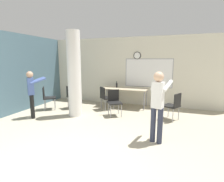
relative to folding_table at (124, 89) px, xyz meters
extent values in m
plane|color=#ADA389|center=(0.04, -4.50, -0.71)|extent=(24.00, 24.00, 0.00)
cube|color=slate|center=(-3.46, -2.00, 0.69)|extent=(0.12, 7.00, 2.80)
cube|color=beige|center=(0.04, 0.56, 0.69)|extent=(8.00, 0.12, 2.80)
cylinder|color=black|center=(0.41, 0.49, 1.34)|extent=(0.30, 0.03, 0.30)
cylinder|color=white|center=(0.41, 0.47, 1.34)|extent=(0.26, 0.01, 0.25)
cube|color=#99999E|center=(0.88, 0.50, 0.64)|extent=(1.90, 0.01, 1.16)
cube|color=white|center=(0.88, 0.49, 0.64)|extent=(1.84, 0.02, 1.10)
cylinder|color=white|center=(-1.26, -1.66, 0.69)|extent=(0.45, 0.45, 2.80)
cube|color=tan|center=(0.00, 0.00, 0.03)|extent=(1.85, 0.75, 0.03)
cylinder|color=gray|center=(-0.86, -0.32, -0.35)|extent=(0.04, 0.04, 0.72)
cylinder|color=gray|center=(0.86, -0.32, -0.35)|extent=(0.04, 0.04, 0.72)
cylinder|color=gray|center=(-0.86, 0.32, -0.35)|extent=(0.04, 0.04, 0.72)
cylinder|color=gray|center=(0.86, 0.32, -0.35)|extent=(0.04, 0.04, 0.72)
cylinder|color=black|center=(-0.35, 0.11, 0.13)|extent=(0.07, 0.07, 0.18)
cylinder|color=black|center=(-0.35, 0.11, 0.26)|extent=(0.03, 0.03, 0.08)
cube|color=black|center=(1.82, -1.08, -0.26)|extent=(0.60, 0.60, 0.04)
cube|color=black|center=(2.00, -1.17, -0.04)|extent=(0.22, 0.36, 0.40)
cylinder|color=#99999E|center=(1.74, -0.83, -0.49)|extent=(0.02, 0.02, 0.43)
cylinder|color=#99999E|center=(1.57, -1.15, -0.49)|extent=(0.02, 0.02, 0.43)
cylinder|color=#99999E|center=(2.06, -1.00, -0.49)|extent=(0.02, 0.02, 0.43)
cylinder|color=#99999E|center=(1.89, -1.32, -0.49)|extent=(0.02, 0.02, 0.43)
cube|color=black|center=(-2.57, -1.33, -0.26)|extent=(0.61, 0.61, 0.04)
cube|color=black|center=(-2.74, -1.44, -0.04)|extent=(0.25, 0.34, 0.40)
cylinder|color=#99999E|center=(-2.32, -1.37, -0.49)|extent=(0.02, 0.02, 0.43)
cylinder|color=#99999E|center=(-2.52, -1.08, -0.49)|extent=(0.02, 0.02, 0.43)
cylinder|color=#99999E|center=(-2.61, -1.58, -0.49)|extent=(0.02, 0.02, 0.43)
cylinder|color=#99999E|center=(-2.82, -1.28, -0.49)|extent=(0.02, 0.02, 0.43)
cube|color=black|center=(0.03, -1.27, -0.26)|extent=(0.61, 0.61, 0.04)
cube|color=black|center=(-0.08, -1.10, -0.04)|extent=(0.35, 0.24, 0.40)
cylinder|color=#99999E|center=(-0.03, -1.52, -0.49)|extent=(0.02, 0.02, 0.43)
cylinder|color=#99999E|center=(0.28, -1.33, -0.49)|extent=(0.02, 0.02, 0.43)
cylinder|color=#99999E|center=(-0.22, -1.22, -0.49)|extent=(0.02, 0.02, 0.43)
cylinder|color=#99999E|center=(0.08, -1.03, -0.49)|extent=(0.02, 0.02, 0.43)
cube|color=black|center=(-1.81, -0.83, -0.26)|extent=(0.61, 0.61, 0.04)
cube|color=black|center=(-1.92, -1.00, -0.04)|extent=(0.35, 0.24, 0.40)
cylinder|color=#99999E|center=(-1.56, -0.78, -0.49)|extent=(0.02, 0.02, 0.43)
cylinder|color=#99999E|center=(-1.86, -0.58, -0.49)|extent=(0.02, 0.02, 0.43)
cylinder|color=#99999E|center=(-1.76, -1.08, -0.49)|extent=(0.02, 0.02, 0.43)
cylinder|color=#99999E|center=(-2.06, -0.88, -0.49)|extent=(0.02, 0.02, 0.43)
cube|color=black|center=(-0.49, -0.59, -0.26)|extent=(0.62, 0.62, 0.04)
cube|color=black|center=(-0.64, -0.74, -0.04)|extent=(0.31, 0.29, 0.40)
cylinder|color=#99999E|center=(-0.24, -0.59, -0.49)|extent=(0.02, 0.02, 0.43)
cylinder|color=#99999E|center=(-0.50, -0.34, -0.49)|extent=(0.02, 0.02, 0.43)
cylinder|color=#99999E|center=(-0.49, -0.85, -0.49)|extent=(0.02, 0.02, 0.43)
cylinder|color=#99999E|center=(-0.75, -0.60, -0.49)|extent=(0.02, 0.02, 0.43)
cylinder|color=#2D3347|center=(1.60, -2.84, -0.30)|extent=(0.12, 0.12, 0.82)
cylinder|color=#2D3347|center=(1.45, -2.79, -0.30)|extent=(0.12, 0.12, 0.82)
cube|color=white|center=(1.53, -2.81, 0.40)|extent=(0.28, 0.25, 0.58)
sphere|color=#D8AD8C|center=(1.53, -2.81, 0.80)|extent=(0.22, 0.22, 0.22)
cylinder|color=white|center=(1.72, -2.63, 0.59)|extent=(0.22, 0.52, 0.23)
cylinder|color=white|center=(1.46, -2.56, 0.59)|extent=(0.22, 0.52, 0.23)
cube|color=white|center=(1.53, -2.33, 0.59)|extent=(0.07, 0.13, 0.04)
cylinder|color=black|center=(-2.39, -2.39, -0.32)|extent=(0.11, 0.11, 0.77)
cylinder|color=black|center=(-2.50, -2.30, -0.32)|extent=(0.11, 0.11, 0.77)
cube|color=#4C66AD|center=(-2.44, -2.35, 0.33)|extent=(0.28, 0.28, 0.54)
sphere|color=tan|center=(-2.44, -2.35, 0.71)|extent=(0.21, 0.21, 0.21)
cylinder|color=#4C66AD|center=(-2.21, -2.26, 0.51)|extent=(0.37, 0.42, 0.22)
cylinder|color=#4C66AD|center=(-2.40, -2.10, 0.51)|extent=(0.37, 0.42, 0.22)
camera|label=1|loc=(1.80, -6.69, 1.16)|focal=28.00mm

